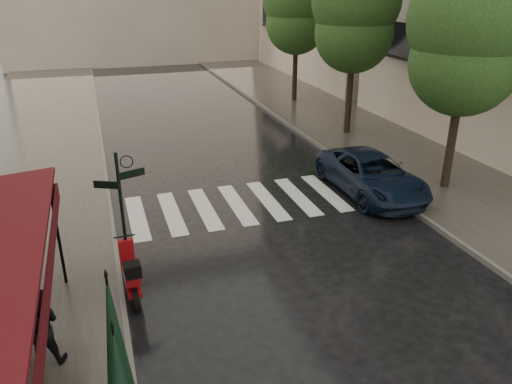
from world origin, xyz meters
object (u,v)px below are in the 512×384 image
parked_car (371,174)px  parasol_front (115,339)px  pedestrian_terrace (40,327)px  scooter (131,274)px  parasol_back (119,378)px

parked_car → parasol_front: parasol_front is taller
pedestrian_terrace → scooter: bearing=-130.7°
scooter → parked_car: 8.96m
parked_car → parasol_front: bearing=-141.4°
scooter → parasol_front: (-0.45, -3.41, 0.98)m
scooter → parasol_back: parasol_back is taller
scooter → parasol_front: bearing=-100.1°
pedestrian_terrace → parked_car: bearing=-148.4°
scooter → parasol_back: bearing=-99.1°
scooter → parked_car: parked_car is taller
pedestrian_terrace → parasol_front: bearing=132.1°
parasol_back → scooter: bearing=83.4°
pedestrian_terrace → scooter: pedestrian_terrace is taller
parasol_front → parked_car: bearing=39.1°
pedestrian_terrace → parked_car: pedestrian_terrace is taller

